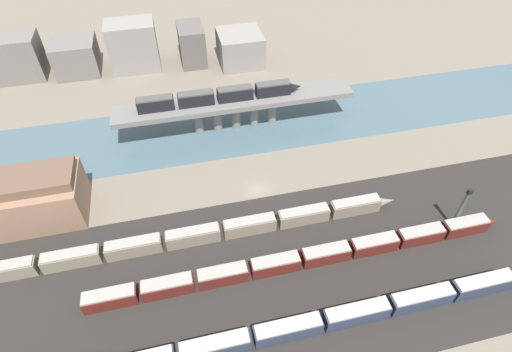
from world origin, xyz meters
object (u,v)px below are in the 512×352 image
Objects in this scene: train_on_bridge at (220,96)px; warehouse_building at (30,198)px; signal_tower at (461,208)px; train_yard_near at (295,328)px; train_yard_mid at (307,258)px; train_yard_far at (199,235)px.

train_on_bridge is 2.03× the size of warehouse_building.
train_on_bridge reaches higher than signal_tower.
train_yard_mid is (6.67, 13.45, -0.22)m from train_yard_near.
train_yard_near is 27.81m from train_yard_far.
train_yard_far is 7.66× the size of signal_tower.
warehouse_building is (-45.95, -22.47, -5.03)m from train_on_bridge.
signal_tower is at bearing 20.39° from train_yard_near.
train_yard_near is at bearing -87.87° from train_on_bridge.
train_on_bridge is 0.50× the size of train_yard_far.
train_on_bridge reaches higher than warehouse_building.
train_yard_near reaches higher than train_yard_far.
train_yard_near is at bearing -39.25° from warehouse_building.
signal_tower reaches higher than train_yard_near.
warehouse_building is at bearing 154.69° from train_yard_mid.
signal_tower is at bearing -46.94° from train_on_bridge.
warehouse_building is (-34.53, 15.23, 3.98)m from train_yard_far.
train_yard_near is 15.01m from train_yard_mid.
train_yard_far is 4.05× the size of warehouse_building.
train_yard_mid is at bearing 63.64° from train_yard_near.
train_on_bridge is at bearing 73.15° from train_yard_far.
train_yard_far is 55.79m from signal_tower.
warehouse_building is (-54.92, 25.96, 4.06)m from train_yard_mid.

